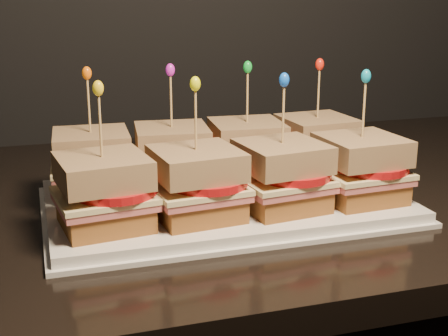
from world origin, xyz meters
name	(u,v)px	position (x,y,z in m)	size (l,w,h in m)	color
granite_slab	(61,215)	(0.04, 1.65, 0.89)	(2.40, 0.71, 0.04)	black
platter	(224,202)	(0.25, 1.57, 0.92)	(0.44, 0.27, 0.02)	white
platter_rim	(224,206)	(0.25, 1.57, 0.92)	(0.46, 0.29, 0.01)	white
sandwich_0_bread_bot	(94,183)	(0.09, 1.63, 0.94)	(0.09, 0.09, 0.03)	brown
sandwich_0_ham	(93,170)	(0.09, 1.63, 0.96)	(0.10, 0.10, 0.01)	#CE5E62
sandwich_0_cheese	(92,165)	(0.09, 1.63, 0.97)	(0.10, 0.10, 0.01)	beige
sandwich_0_tomato	(102,160)	(0.10, 1.62, 0.97)	(0.09, 0.09, 0.01)	red
sandwich_0_bread_top	(91,144)	(0.09, 1.63, 0.99)	(0.09, 0.09, 0.03)	#542B0F
sandwich_0_pick	(89,109)	(0.09, 1.63, 1.04)	(0.00, 0.00, 0.09)	tan
sandwich_0_frill	(87,73)	(0.09, 1.63, 1.09)	(0.01, 0.01, 0.02)	orange
sandwich_1_bread_bot	(173,176)	(0.19, 1.63, 0.94)	(0.09, 0.09, 0.03)	brown
sandwich_1_ham	(173,164)	(0.19, 1.63, 0.96)	(0.10, 0.10, 0.01)	#CE5E62
sandwich_1_cheese	(172,159)	(0.19, 1.63, 0.97)	(0.10, 0.10, 0.01)	beige
sandwich_1_tomato	(182,154)	(0.20, 1.62, 0.97)	(0.09, 0.09, 0.01)	red
sandwich_1_bread_top	(172,139)	(0.19, 1.63, 0.99)	(0.09, 0.09, 0.03)	#542B0F
sandwich_1_pick	(171,104)	(0.19, 1.63, 1.04)	(0.00, 0.00, 0.09)	tan
sandwich_1_frill	(170,70)	(0.19, 1.63, 1.09)	(0.01, 0.01, 0.02)	#CE1EC3
sandwich_2_bread_bot	(247,169)	(0.30, 1.63, 0.94)	(0.09, 0.09, 0.03)	brown
sandwich_2_ham	(247,158)	(0.30, 1.63, 0.96)	(0.10, 0.10, 0.01)	#CE5E62
sandwich_2_cheese	(247,153)	(0.30, 1.63, 0.97)	(0.10, 0.10, 0.01)	beige
sandwich_2_tomato	(256,148)	(0.31, 1.62, 0.97)	(0.09, 0.09, 0.01)	red
sandwich_2_bread_top	(247,133)	(0.30, 1.63, 0.99)	(0.09, 0.09, 0.03)	#542B0F
sandwich_2_pick	(247,100)	(0.30, 1.63, 1.04)	(0.00, 0.00, 0.09)	tan
sandwich_2_frill	(248,67)	(0.30, 1.63, 1.09)	(0.01, 0.01, 0.02)	green
sandwich_3_bread_bot	(316,163)	(0.40, 1.63, 0.94)	(0.09, 0.09, 0.03)	brown
sandwich_3_ham	(316,152)	(0.40, 1.63, 0.96)	(0.10, 0.10, 0.01)	#CE5E62
sandwich_3_cheese	(316,147)	(0.40, 1.63, 0.97)	(0.10, 0.10, 0.01)	beige
sandwich_3_tomato	(326,143)	(0.42, 1.62, 0.97)	(0.09, 0.09, 0.01)	red
sandwich_3_bread_top	(317,128)	(0.40, 1.63, 0.99)	(0.09, 0.09, 0.03)	#542B0F
sandwich_3_pick	(318,96)	(0.40, 1.63, 1.04)	(0.00, 0.00, 0.09)	tan
sandwich_3_frill	(320,64)	(0.40, 1.63, 1.09)	(0.01, 0.01, 0.02)	red
sandwich_4_bread_bot	(105,215)	(0.09, 1.50, 0.94)	(0.09, 0.09, 0.03)	brown
sandwich_4_ham	(104,201)	(0.09, 1.50, 0.96)	(0.10, 0.10, 0.01)	#CE5E62
sandwich_4_cheese	(104,195)	(0.09, 1.50, 0.97)	(0.10, 0.10, 0.01)	beige
sandwich_4_tomato	(115,189)	(0.10, 1.50, 0.97)	(0.09, 0.09, 0.01)	red
sandwich_4_bread_top	(103,171)	(0.09, 1.50, 0.99)	(0.09, 0.09, 0.03)	#542B0F
sandwich_4_pick	(100,130)	(0.09, 1.50, 1.04)	(0.00, 0.00, 0.09)	tan
sandwich_4_frill	(98,88)	(0.09, 1.50, 1.09)	(0.01, 0.01, 0.02)	yellow
sandwich_5_bread_bot	(197,206)	(0.19, 1.50, 0.94)	(0.09, 0.09, 0.03)	brown
sandwich_5_ham	(197,192)	(0.19, 1.50, 0.96)	(0.10, 0.10, 0.01)	#CE5E62
sandwich_5_cheese	(197,187)	(0.19, 1.50, 0.97)	(0.10, 0.10, 0.01)	beige
sandwich_5_tomato	(208,181)	(0.20, 1.50, 0.97)	(0.09, 0.09, 0.01)	red
sandwich_5_bread_top	(196,163)	(0.19, 1.50, 0.99)	(0.09, 0.09, 0.03)	#542B0F
sandwich_5_pick	(196,124)	(0.19, 1.50, 1.04)	(0.00, 0.00, 0.09)	tan
sandwich_5_frill	(195,84)	(0.19, 1.50, 1.09)	(0.01, 0.01, 0.02)	#E8ED0C
sandwich_6_bread_bot	(281,197)	(0.30, 1.50, 0.94)	(0.09, 0.09, 0.03)	brown
sandwich_6_ham	(281,184)	(0.30, 1.50, 0.96)	(0.10, 0.10, 0.01)	#CE5E62
sandwich_6_cheese	(282,179)	(0.30, 1.50, 0.97)	(0.10, 0.10, 0.01)	beige
sandwich_6_tomato	(293,173)	(0.31, 1.50, 0.97)	(0.09, 0.09, 0.01)	red
sandwich_6_bread_top	(282,156)	(0.30, 1.50, 0.99)	(0.09, 0.09, 0.03)	#542B0F
sandwich_6_pick	(283,118)	(0.30, 1.50, 1.04)	(0.00, 0.00, 0.09)	tan
sandwich_6_frill	(284,80)	(0.30, 1.50, 1.09)	(0.01, 0.01, 0.02)	blue
sandwich_7_bread_bot	(359,189)	(0.40, 1.50, 0.94)	(0.09, 0.09, 0.03)	brown
sandwich_7_ham	(360,177)	(0.40, 1.50, 0.96)	(0.10, 0.10, 0.01)	#CE5E62
sandwich_7_cheese	(360,171)	(0.40, 1.50, 0.97)	(0.10, 0.10, 0.01)	beige
sandwich_7_tomato	(371,166)	(0.42, 1.50, 0.97)	(0.09, 0.09, 0.01)	red
sandwich_7_bread_top	(361,150)	(0.40, 1.50, 0.99)	(0.09, 0.09, 0.03)	#542B0F
sandwich_7_pick	(364,113)	(0.40, 1.50, 1.04)	(0.00, 0.00, 0.09)	tan
sandwich_7_frill	(366,76)	(0.40, 1.50, 1.09)	(0.01, 0.01, 0.02)	#1193B3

